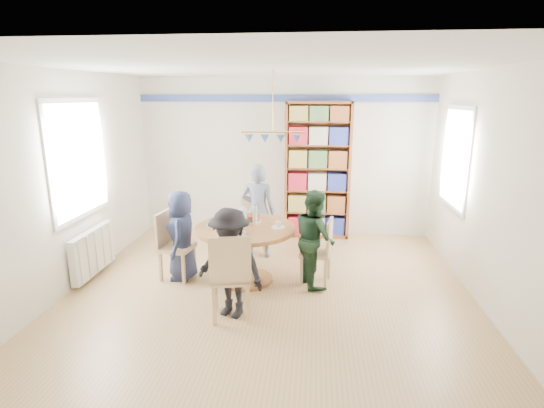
# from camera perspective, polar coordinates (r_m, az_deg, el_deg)

# --- Properties ---
(ground) EXTENTS (5.00, 5.00, 0.00)m
(ground) POSITION_cam_1_polar(r_m,az_deg,el_deg) (5.39, -0.44, -11.95)
(ground) COLOR tan
(room_shell) EXTENTS (5.00, 5.00, 5.00)m
(room_shell) POSITION_cam_1_polar(r_m,az_deg,el_deg) (5.77, -2.11, 6.98)
(room_shell) COLOR white
(room_shell) RESTS_ON ground
(radiator) EXTENTS (0.12, 1.00, 0.60)m
(radiator) POSITION_cam_1_polar(r_m,az_deg,el_deg) (6.24, -22.91, -5.91)
(radiator) COLOR silver
(radiator) RESTS_ON ground
(dining_table) EXTENTS (1.30, 1.30, 0.75)m
(dining_table) POSITION_cam_1_polar(r_m,az_deg,el_deg) (5.54, -3.55, -4.97)
(dining_table) COLOR olive
(dining_table) RESTS_ON ground
(chair_left) EXTENTS (0.46, 0.46, 0.91)m
(chair_left) POSITION_cam_1_polar(r_m,az_deg,el_deg) (5.80, -13.39, -5.01)
(chair_left) COLOR tan
(chair_left) RESTS_ON ground
(chair_right) EXTENTS (0.44, 0.44, 0.87)m
(chair_right) POSITION_cam_1_polar(r_m,az_deg,el_deg) (5.53, 6.66, -5.95)
(chair_right) COLOR tan
(chair_right) RESTS_ON ground
(chair_far) EXTENTS (0.45, 0.45, 0.88)m
(chair_far) POSITION_cam_1_polar(r_m,az_deg,el_deg) (6.58, -2.42, -2.49)
(chair_far) COLOR tan
(chair_far) RESTS_ON ground
(chair_near) EXTENTS (0.51, 0.51, 0.99)m
(chair_near) POSITION_cam_1_polar(r_m,az_deg,el_deg) (4.61, -5.61, -9.26)
(chair_near) COLOR tan
(chair_near) RESTS_ON ground
(person_left) EXTENTS (0.45, 0.63, 1.20)m
(person_left) POSITION_cam_1_polar(r_m,az_deg,el_deg) (5.74, -12.06, -4.15)
(person_left) COLOR #1C223D
(person_left) RESTS_ON ground
(person_right) EXTENTS (0.66, 0.74, 1.25)m
(person_right) POSITION_cam_1_polar(r_m,az_deg,el_deg) (5.45, 5.77, -4.59)
(person_right) COLOR black
(person_right) RESTS_ON ground
(person_far) EXTENTS (0.55, 0.39, 1.42)m
(person_far) POSITION_cam_1_polar(r_m,az_deg,el_deg) (6.36, -1.87, -0.95)
(person_far) COLOR gray
(person_far) RESTS_ON ground
(person_near) EXTENTS (0.91, 0.72, 1.24)m
(person_near) POSITION_cam_1_polar(r_m,az_deg,el_deg) (4.68, -5.63, -7.94)
(person_near) COLOR black
(person_near) RESTS_ON ground
(bookshelf) EXTENTS (1.10, 0.33, 2.31)m
(bookshelf) POSITION_cam_1_polar(r_m,az_deg,el_deg) (7.25, 6.13, 4.31)
(bookshelf) COLOR brown
(bookshelf) RESTS_ON ground
(tableware) EXTENTS (1.03, 1.03, 0.27)m
(tableware) POSITION_cam_1_polar(r_m,az_deg,el_deg) (5.49, -3.77, -2.39)
(tableware) COLOR white
(tableware) RESTS_ON dining_table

